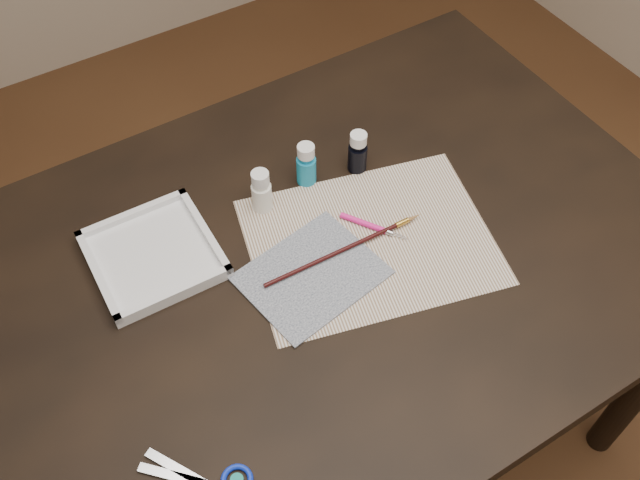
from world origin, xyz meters
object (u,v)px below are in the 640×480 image
paper (370,241)px  paint_bottle_cyan (306,164)px  paint_bottle_navy (358,152)px  palette_tray (153,254)px  paint_bottle_white (261,191)px  canvas (312,275)px

paper → paint_bottle_cyan: paint_bottle_cyan is taller
paint_bottle_navy → paint_bottle_cyan: bearing=167.0°
paint_bottle_navy → palette_tray: paint_bottle_navy is taller
paint_bottle_white → palette_tray: bearing=-178.9°
paper → paint_bottle_white: bearing=126.0°
paint_bottle_white → paint_bottle_navy: bearing=-2.3°
paper → palette_tray: bearing=154.1°
canvas → paint_bottle_white: 0.18m
paint_bottle_cyan → palette_tray: size_ratio=0.43×
canvas → paint_bottle_navy: (0.20, 0.17, 0.04)m
palette_tray → paper: bearing=-25.9°
canvas → paint_bottle_navy: paint_bottle_navy is taller
palette_tray → paint_bottle_cyan: bearing=3.4°
paper → paint_bottle_navy: paint_bottle_navy is taller
paint_bottle_navy → canvas: bearing=-140.1°
palette_tray → paint_bottle_white: bearing=1.1°
paper → paint_bottle_cyan: (-0.02, 0.18, 0.04)m
paper → canvas: (-0.13, -0.01, 0.00)m
paint_bottle_navy → paper: bearing=-115.8°
paint_bottle_navy → paint_bottle_white: bearing=177.7°
paper → paint_bottle_white: paint_bottle_white is taller
canvas → paint_bottle_white: (0.00, 0.18, 0.04)m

